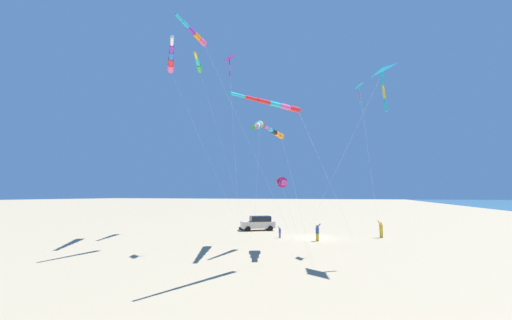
# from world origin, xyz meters

# --- Properties ---
(ground_plane) EXTENTS (600.00, 600.00, 0.00)m
(ground_plane) POSITION_xyz_m (0.00, 0.00, 0.00)
(ground_plane) COLOR tan
(parked_car) EXTENTS (4.64, 3.80, 1.85)m
(parked_car) POSITION_xyz_m (7.67, -4.51, 0.95)
(parked_car) COLOR beige
(parked_car) RESTS_ON ground_plane
(cooler_box) EXTENTS (0.62, 0.42, 0.42)m
(cooler_box) POSITION_xyz_m (10.09, -4.62, 0.21)
(cooler_box) COLOR black
(cooler_box) RESTS_ON ground_plane
(person_adult_flyer) EXTENTS (0.51, 0.40, 1.75)m
(person_adult_flyer) POSITION_xyz_m (-0.91, 2.58, 0.96)
(person_adult_flyer) COLOR gold
(person_adult_flyer) RESTS_ON ground_plane
(person_child_green_jacket) EXTENTS (0.42, 0.35, 1.27)m
(person_child_green_jacket) POSITION_xyz_m (3.28, 1.49, 0.69)
(person_child_green_jacket) COLOR #8E6B9E
(person_child_green_jacket) RESTS_ON ground_plane
(person_child_grey_jacket) EXTENTS (0.60, 0.48, 1.89)m
(person_child_grey_jacket) POSITION_xyz_m (-7.13, -2.07, 1.03)
(person_child_grey_jacket) COLOR gold
(person_child_grey_jacket) RESTS_ON ground_plane
(kite_windsock_rainbow_low_near) EXTENTS (1.84, 9.59, 10.31)m
(kite_windsock_rainbow_low_near) POSITION_xyz_m (1.75, 8.52, 10.08)
(kite_windsock_rainbow_low_near) COLOR orange
(kite_windsock_rainbow_low_near) RESTS_ON ground_plane
(kite_windsock_magenta_far_left) EXTENTS (1.95, 8.75, 6.19)m
(kite_windsock_magenta_far_left) POSITION_xyz_m (0.95, 9.59, 5.67)
(kite_windsock_magenta_far_left) COLOR red
(kite_windsock_magenta_far_left) RESTS_ON ground_plane
(kite_windsock_long_streamer_right) EXTENTS (5.57, 19.98, 10.70)m
(kite_windsock_long_streamer_right) POSITION_xyz_m (-0.44, 16.26, 10.30)
(kite_windsock_long_streamer_right) COLOR red
(kite_windsock_long_streamer_right) RESTS_ON ground_plane
(kite_windsock_white_trailing) EXTENTS (8.01, 10.25, 20.18)m
(kite_windsock_white_trailing) POSITION_xyz_m (9.19, 10.08, 19.78)
(kite_windsock_white_trailing) COLOR #EF4C93
(kite_windsock_white_trailing) RESTS_ON ground_plane
(kite_delta_long_streamer_left) EXTENTS (8.85, 12.39, 13.91)m
(kite_delta_long_streamer_left) POSITION_xyz_m (-6.95, 12.00, 13.32)
(kite_delta_long_streamer_left) COLOR #1EB7C6
(kite_delta_long_streamer_left) RESTS_ON ground_plane
(kite_windsock_small_distant) EXTENTS (5.59, 8.98, 21.84)m
(kite_windsock_small_distant) POSITION_xyz_m (14.36, 0.24, 21.51)
(kite_windsock_small_distant) COLOR green
(kite_windsock_small_distant) RESTS_ON ground_plane
(kite_delta_striped_overhead) EXTENTS (2.12, 9.71, 14.15)m
(kite_delta_striped_overhead) POSITION_xyz_m (-5.36, 7.83, 13.76)
(kite_delta_striped_overhead) COLOR #1EB7C6
(kite_delta_striped_overhead) RESTS_ON ground_plane
(kite_windsock_orange_high_right) EXTENTS (6.72, 19.54, 12.00)m
(kite_windsock_orange_high_right) POSITION_xyz_m (3.54, 8.29, 10.97)
(kite_windsock_orange_high_right) COLOR yellow
(kite_windsock_orange_high_right) RESTS_ON ground_plane
(kite_windsock_green_low_center) EXTENTS (5.39, 16.51, 20.65)m
(kite_windsock_green_low_center) POSITION_xyz_m (15.00, 5.39, 20.10)
(kite_windsock_green_low_center) COLOR #EF4C93
(kite_windsock_green_low_center) RESTS_ON ground_plane
(kite_delta_yellow_midlevel) EXTENTS (4.82, 13.88, 17.20)m
(kite_delta_yellow_midlevel) POSITION_xyz_m (5.61, 10.25, 16.78)
(kite_delta_yellow_midlevel) COLOR purple
(kite_delta_yellow_midlevel) RESTS_ON ground_plane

